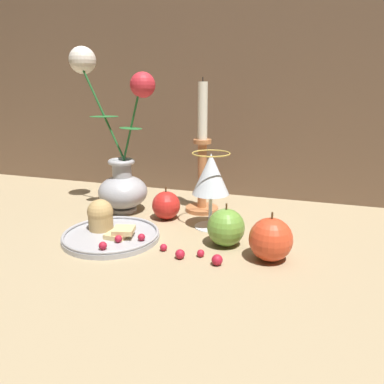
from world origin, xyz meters
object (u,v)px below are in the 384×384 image
at_px(candlestick, 202,164).
at_px(apple_beside_vase, 271,239).
at_px(apple_near_glass, 226,227).
at_px(wine_glass, 211,177).
at_px(plate_with_pastries, 109,230).
at_px(vase, 119,161).
at_px(apple_at_table_edge, 167,205).

distance_m(candlestick, apple_beside_vase, 0.31).
bearing_deg(apple_near_glass, wine_glass, 122.66).
bearing_deg(plate_with_pastries, vase, 109.28).
distance_m(vase, apple_at_table_edge, 0.16).
relative_size(plate_with_pastries, apple_near_glass, 2.30).
bearing_deg(apple_at_table_edge, plate_with_pastries, -117.35).
bearing_deg(apple_near_glass, plate_with_pastries, -171.01).
distance_m(wine_glass, apple_beside_vase, 0.21).
xyz_separation_m(vase, plate_with_pastries, (0.06, -0.16, -0.11)).
bearing_deg(apple_at_table_edge, apple_beside_vase, -29.27).
distance_m(plate_with_pastries, wine_glass, 0.24).
height_order(vase, candlestick, vase).
xyz_separation_m(wine_glass, apple_beside_vase, (0.15, -0.12, -0.08)).
height_order(wine_glass, apple_at_table_edge, wine_glass).
relative_size(vase, apple_at_table_edge, 5.02).
bearing_deg(wine_glass, plate_with_pastries, -146.24).
height_order(plate_with_pastries, apple_beside_vase, apple_beside_vase).
relative_size(vase, wine_glass, 2.34).
xyz_separation_m(apple_beside_vase, apple_near_glass, (-0.09, 0.04, -0.00)).
bearing_deg(vase, wine_glass, -9.60).
bearing_deg(apple_beside_vase, plate_with_pastries, 179.89).
relative_size(wine_glass, apple_beside_vase, 1.85).
bearing_deg(apple_near_glass, apple_at_table_edge, 147.56).
relative_size(vase, apple_near_glass, 4.56).
xyz_separation_m(plate_with_pastries, candlestick, (0.14, 0.23, 0.10)).
distance_m(vase, plate_with_pastries, 0.21).
xyz_separation_m(vase, candlestick, (0.19, 0.06, -0.01)).
bearing_deg(apple_beside_vase, vase, 156.95).
xyz_separation_m(vase, apple_at_table_edge, (0.13, -0.02, -0.09)).
bearing_deg(candlestick, vase, -162.37).
height_order(candlestick, apple_near_glass, candlestick).
distance_m(plate_with_pastries, apple_beside_vase, 0.33).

